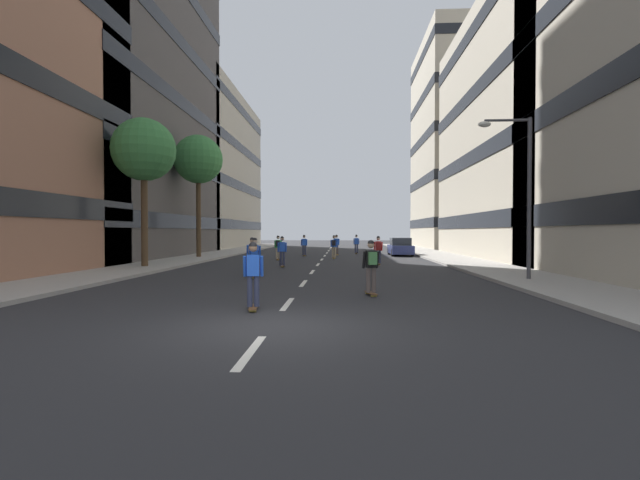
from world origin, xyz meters
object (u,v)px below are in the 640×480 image
object	(u,v)px
street_tree_mid	(144,151)
skater_9	(253,272)
skater_10	(356,243)
street_tree_near	(198,160)
skater_0	(378,248)
skater_3	(255,256)
skater_7	(334,245)
skater_1	(278,246)
skater_6	(282,250)
skater_4	(304,244)
skater_5	(252,253)
parked_car_near	(400,247)
streetlamp_right	(520,180)
skater_2	(337,244)
skater_8	(371,264)

from	to	relation	value
street_tree_mid	skater_9	size ratio (longest dim) A/B	4.59
skater_9	skater_10	xyz separation A→B (m)	(3.54, 29.56, 0.00)
street_tree_near	skater_0	bearing A→B (deg)	-23.99
skater_0	skater_10	distance (m)	13.62
street_tree_near	street_tree_mid	xyz separation A→B (m)	(0.00, -9.20, -0.95)
skater_3	skater_7	world-z (taller)	same
skater_10	skater_1	bearing A→B (deg)	-122.05
skater_7	skater_9	distance (m)	22.08
street_tree_near	skater_6	size ratio (longest dim) A/B	5.19
skater_1	skater_4	distance (m)	5.52
street_tree_near	skater_7	world-z (taller)	street_tree_near
skater_9	skater_5	bearing A→B (deg)	101.87
parked_car_near	skater_5	distance (m)	19.67
skater_5	skater_7	xyz separation A→B (m)	(3.60, 12.66, 0.00)
streetlamp_right	skater_6	xyz separation A→B (m)	(-10.66, 7.09, -3.15)
skater_2	skater_6	xyz separation A→B (m)	(-2.93, -13.19, 0.00)
street_tree_near	skater_8	xyz separation A→B (m)	(11.90, -19.02, -6.45)
skater_1	streetlamp_right	bearing A→B (deg)	-48.27
skater_1	street_tree_mid	bearing A→B (deg)	-129.98
skater_5	skater_8	world-z (taller)	same
street_tree_mid	skater_10	size ratio (longest dim) A/B	4.59
parked_car_near	skater_3	xyz separation A→B (m)	(-8.76, -18.80, 0.29)
street_tree_near	skater_1	world-z (taller)	street_tree_near
parked_car_near	street_tree_mid	distance (m)	22.04
skater_0	skater_2	xyz separation A→B (m)	(-2.74, 11.25, -0.03)
skater_4	street_tree_mid	bearing A→B (deg)	-120.99
skater_7	skater_6	bearing A→B (deg)	-109.44
parked_car_near	skater_1	size ratio (longest dim) A/B	2.47
skater_0	skater_5	xyz separation A→B (m)	(-6.46, -6.61, 0.00)
skater_2	skater_7	distance (m)	5.20
street_tree_near	skater_7	distance (m)	12.16
skater_4	skater_8	world-z (taller)	same
parked_car_near	streetlamp_right	xyz separation A→B (m)	(2.28, -19.84, 3.44)
skater_6	skater_3	bearing A→B (deg)	-93.57
parked_car_near	skater_3	world-z (taller)	skater_3
skater_0	skater_8	distance (m)	13.22
skater_6	skater_9	distance (m)	14.08
streetlamp_right	skater_3	bearing A→B (deg)	174.62
parked_car_near	skater_6	xyz separation A→B (m)	(-8.38, -12.74, 0.29)
skater_3	skater_10	distance (m)	22.18
streetlamp_right	skater_5	world-z (taller)	streetlamp_right
skater_0	skater_9	world-z (taller)	same
skater_5	skater_6	size ratio (longest dim) A/B	1.00
street_tree_mid	skater_1	world-z (taller)	street_tree_mid
parked_car_near	street_tree_near	bearing A→B (deg)	-162.69
street_tree_mid	parked_car_near	bearing A→B (deg)	41.72
skater_10	skater_8	bearing A→B (deg)	-90.65
skater_1	skater_3	bearing A→B (deg)	-86.38
skater_2	skater_3	size ratio (longest dim) A/B	1.00
skater_6	skater_9	xyz separation A→B (m)	(1.19, -14.03, 0.00)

